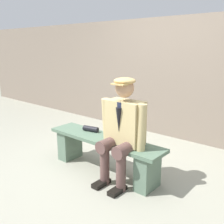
{
  "coord_description": "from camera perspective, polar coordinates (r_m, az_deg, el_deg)",
  "views": [
    {
      "loc": [
        -2.03,
        2.26,
        1.55
      ],
      "look_at": [
        -0.13,
        0.0,
        0.81
      ],
      "focal_mm": 41.41,
      "sensor_mm": 36.0,
      "label": 1
    }
  ],
  "objects": [
    {
      "name": "ground_plane",
      "position": [
        3.41,
        -1.74,
        -12.88
      ],
      "size": [
        30.0,
        30.0,
        0.0
      ],
      "primitive_type": "plane",
      "color": "gray"
    },
    {
      "name": "bench",
      "position": [
        3.29,
        -1.78,
        -8.37
      ],
      "size": [
        1.63,
        0.37,
        0.46
      ],
      "color": "#516B56",
      "rests_on": "ground"
    },
    {
      "name": "seated_man",
      "position": [
        2.92,
        2.29,
        -3.38
      ],
      "size": [
        0.6,
        0.52,
        1.23
      ],
      "color": "tan",
      "rests_on": "ground"
    },
    {
      "name": "rolled_magazine",
      "position": [
        3.46,
        -4.72,
        -3.72
      ],
      "size": [
        0.23,
        0.11,
        0.07
      ],
      "primitive_type": "cylinder",
      "rotation": [
        0.0,
        1.57,
        0.2
      ],
      "color": "black",
      "rests_on": "bench"
    },
    {
      "name": "stadium_wall",
      "position": [
        4.62,
        13.72,
        7.17
      ],
      "size": [
        12.0,
        0.24,
        2.04
      ],
      "primitive_type": "cube",
      "color": "#7C6D5F",
      "rests_on": "ground"
    }
  ]
}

